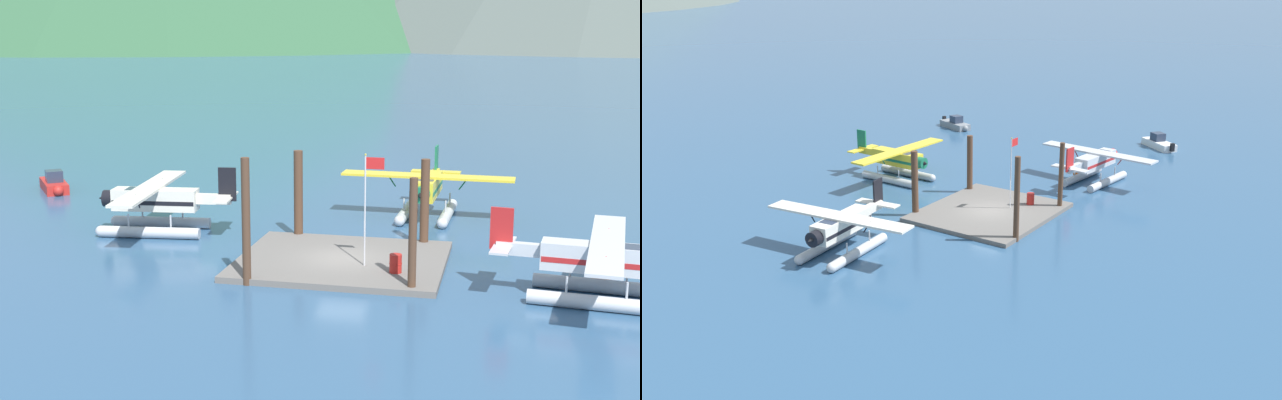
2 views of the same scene
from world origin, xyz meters
The scene contains 13 objects.
ground_plane centered at (0.00, 0.00, 0.00)m, with size 1200.00×1200.00×0.00m, color #2D5175.
dock_platform centered at (0.00, 0.00, 0.15)m, with size 10.16×8.96×0.30m, color #66605B.
piling_near_left centered at (-3.56, -4.35, 2.95)m, with size 0.39×0.39×5.90m, color #4C3323.
piling_near_right centered at (3.93, -3.88, 2.60)m, with size 0.37×0.37×5.21m, color #4C3323.
piling_far_left centered at (-3.35, 4.36, 2.47)m, with size 0.49×0.49×4.93m, color #4C3323.
piling_far_right centered at (3.59, 4.14, 2.37)m, with size 0.47×0.47×4.75m, color #4C3323.
flagpole centered at (1.43, -1.04, 3.73)m, with size 0.95×0.10×5.45m.
fuel_drum centered at (2.93, -1.89, 0.74)m, with size 0.62×0.62×0.88m.
mooring_buoy centered at (12.14, -1.56, 0.44)m, with size 0.88×0.88×0.88m, color orange.
seaplane_cream_port_fwd centered at (-11.60, 3.88, 1.58)m, with size 7.95×10.49×3.84m.
seaplane_yellow_bow_right centered at (3.01, 11.23, 1.58)m, with size 10.44×7.98×3.84m.
seaplane_silver_stbd_aft centered at (11.88, -3.24, 1.58)m, with size 7.95×10.49×3.84m.
boat_red_open_west centered at (-23.52, 13.61, 0.49)m, with size 3.74×4.25×1.50m.
Camera 1 is at (8.21, -40.61, 11.96)m, focal length 48.61 mm.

